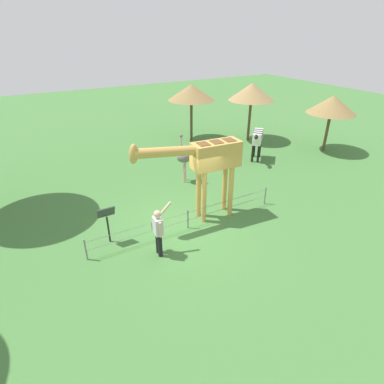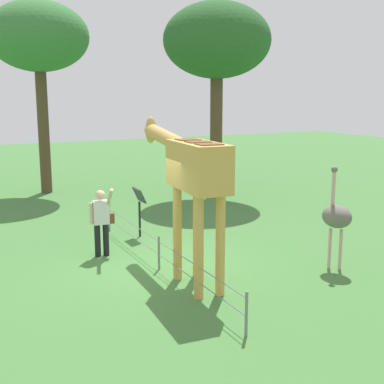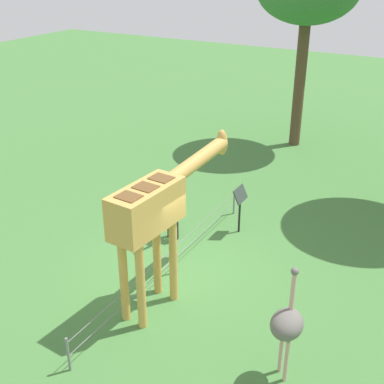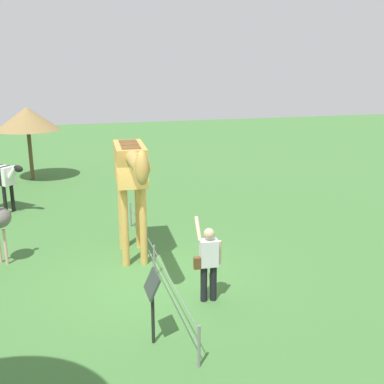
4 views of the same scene
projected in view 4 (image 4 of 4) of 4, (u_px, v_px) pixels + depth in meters
name	position (u px, v px, depth m)	size (l,w,h in m)	color
ground_plane	(149.00, 276.00, 10.60)	(60.00, 60.00, 0.00)	#427538
giraffe	(131.00, 172.00, 10.82)	(3.91, 0.82, 3.24)	gold
visitor	(208.00, 260.00, 9.27)	(0.67, 0.59, 1.70)	black
zebra	(0.00, 177.00, 15.05)	(1.50, 1.49, 1.66)	black
shade_hut_aside	(27.00, 119.00, 18.91)	(2.63, 2.63, 3.08)	brown
info_sign	(152.00, 294.00, 7.80)	(0.56, 0.21, 1.32)	black
wire_fence	(154.00, 259.00, 10.53)	(7.05, 0.05, 0.75)	slate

